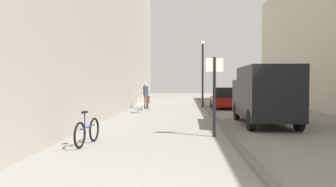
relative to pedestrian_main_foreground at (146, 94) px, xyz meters
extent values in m
plane|color=gray|center=(2.54, -7.00, -1.02)|extent=(80.00, 80.00, 0.00)
cube|color=#615F5B|center=(4.12, -7.00, -0.96)|extent=(0.16, 40.00, 0.12)
cylinder|color=black|center=(-0.08, -0.03, -0.61)|extent=(0.12, 0.12, 0.83)
cylinder|color=black|center=(0.08, 0.03, -0.61)|extent=(0.12, 0.12, 0.83)
cube|color=#2D3851|center=(0.00, 0.00, 0.16)|extent=(0.28, 0.25, 0.71)
cylinder|color=#2D3851|center=(-0.12, -0.04, 0.22)|extent=(0.10, 0.10, 0.60)
cylinder|color=#2D3851|center=(0.12, 0.04, 0.22)|extent=(0.10, 0.10, 0.60)
sphere|color=tan|center=(0.00, 0.00, 0.63)|extent=(0.23, 0.23, 0.23)
cube|color=black|center=(5.97, -8.70, 0.36)|extent=(1.97, 3.74, 2.08)
cube|color=black|center=(6.00, -6.12, 0.10)|extent=(1.95, 1.47, 1.56)
cube|color=black|center=(6.01, -5.61, 0.44)|extent=(1.62, 0.06, 0.69)
cylinder|color=black|center=(5.13, -6.25, -0.62)|extent=(0.23, 0.80, 0.80)
cylinder|color=black|center=(6.86, -6.27, -0.62)|extent=(0.23, 0.80, 0.80)
cylinder|color=black|center=(5.09, -9.85, -0.62)|extent=(0.23, 0.80, 0.80)
cylinder|color=black|center=(6.82, -9.87, -0.62)|extent=(0.23, 0.80, 0.80)
cube|color=maroon|center=(5.42, 0.92, -0.53)|extent=(1.90, 4.24, 0.55)
cube|color=black|center=(5.42, 0.92, 0.09)|extent=(1.57, 2.55, 0.68)
cylinder|color=black|center=(4.64, 2.36, -0.70)|extent=(0.21, 0.64, 0.64)
cylinder|color=black|center=(6.28, 2.32, -0.70)|extent=(0.21, 0.64, 0.64)
cylinder|color=black|center=(4.57, -0.49, -0.70)|extent=(0.21, 0.64, 0.64)
cylinder|color=black|center=(6.21, -0.53, -0.70)|extent=(0.21, 0.64, 0.64)
cylinder|color=black|center=(3.62, -11.23, 0.28)|extent=(0.10, 0.10, 2.60)
cube|color=white|center=(3.62, -11.23, 1.33)|extent=(0.59, 0.18, 0.44)
cylinder|color=black|center=(3.92, 1.51, 1.23)|extent=(0.14, 0.14, 4.50)
sphere|color=beige|center=(3.92, 1.51, 3.60)|extent=(0.28, 0.28, 0.28)
torus|color=black|center=(-0.06, -12.32, -0.66)|extent=(0.12, 0.72, 0.72)
torus|color=black|center=(-0.15, -13.36, -0.66)|extent=(0.12, 0.72, 0.72)
cylinder|color=navy|center=(-0.11, -12.84, -0.51)|extent=(0.13, 0.95, 0.05)
cylinder|color=navy|center=(-0.12, -13.03, -0.29)|extent=(0.04, 0.04, 0.40)
cube|color=black|center=(-0.12, -13.03, -0.07)|extent=(0.12, 0.25, 0.06)
cylinder|color=#B7B2A8|center=(0.26, -3.27, -0.80)|extent=(0.04, 0.04, 0.45)
cylinder|color=#B7B2A8|center=(-0.11, -3.29, -0.80)|extent=(0.04, 0.04, 0.45)
cylinder|color=#B7B2A8|center=(0.24, -2.89, -0.80)|extent=(0.04, 0.04, 0.45)
cylinder|color=#B7B2A8|center=(-0.14, -2.92, -0.80)|extent=(0.04, 0.04, 0.45)
cube|color=#B7B2A8|center=(0.06, -3.09, -0.55)|extent=(0.47, 0.47, 0.04)
cube|color=#B7B2A8|center=(0.05, -2.89, -0.31)|extent=(0.44, 0.07, 0.45)
cylinder|color=brown|center=(0.06, -1.55, -0.80)|extent=(0.04, 0.04, 0.45)
cylinder|color=brown|center=(-0.15, -1.24, -0.80)|extent=(0.04, 0.04, 0.45)
cylinder|color=brown|center=(0.37, -1.34, -0.80)|extent=(0.04, 0.04, 0.45)
cylinder|color=brown|center=(0.16, -1.03, -0.80)|extent=(0.04, 0.04, 0.45)
cube|color=brown|center=(0.11, -1.29, -0.55)|extent=(0.61, 0.61, 0.04)
cube|color=brown|center=(0.28, -1.18, -0.31)|extent=(0.28, 0.39, 0.45)
camera|label=1|loc=(2.67, -21.90, 0.74)|focal=34.76mm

